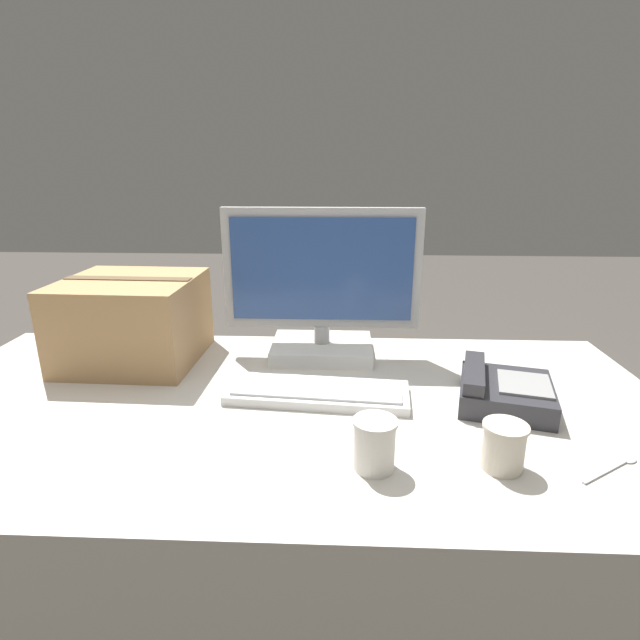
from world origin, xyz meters
TOP-DOWN VIEW (x-y plane):
  - office_desk at (0.00, 0.00)m, footprint 1.80×0.90m
  - monitor at (0.08, 0.30)m, footprint 0.54×0.21m
  - keyboard at (0.08, 0.03)m, footprint 0.44×0.19m
  - desk_phone at (0.50, 0.01)m, footprint 0.25×0.26m
  - paper_cup_left at (0.19, -0.25)m, footprint 0.08×0.08m
  - paper_cup_right at (0.43, -0.24)m, footprint 0.08×0.08m
  - spoon at (0.64, -0.23)m, footprint 0.14×0.10m
  - cardboard_box at (-0.45, 0.25)m, footprint 0.36×0.35m

SIDE VIEW (x-z plane):
  - office_desk at x=0.00m, z-range 0.00..0.74m
  - spoon at x=0.64m, z-range 0.74..0.74m
  - keyboard at x=0.08m, z-range 0.74..0.77m
  - desk_phone at x=0.50m, z-range 0.73..0.81m
  - paper_cup_right at x=0.43m, z-range 0.74..0.83m
  - paper_cup_left at x=0.19m, z-range 0.74..0.84m
  - cardboard_box at x=-0.45m, z-range 0.74..0.97m
  - monitor at x=0.08m, z-range 0.72..1.13m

